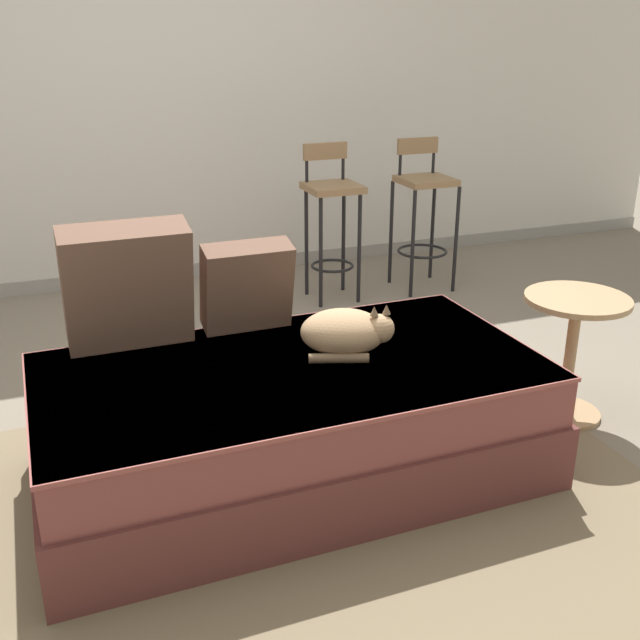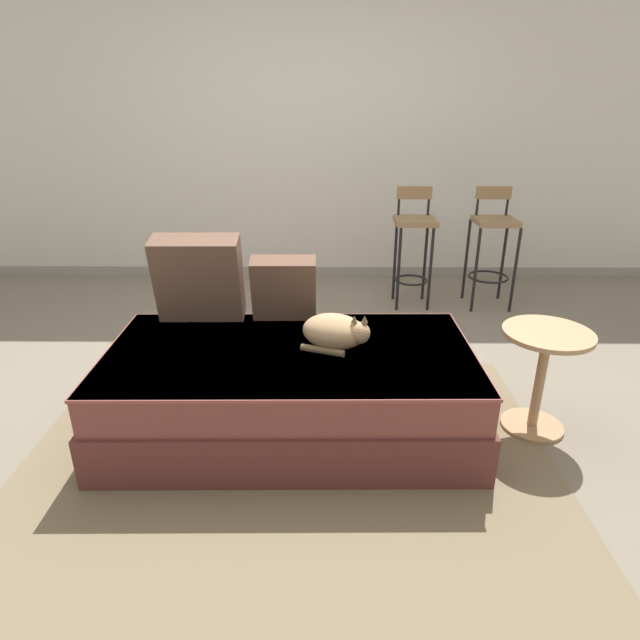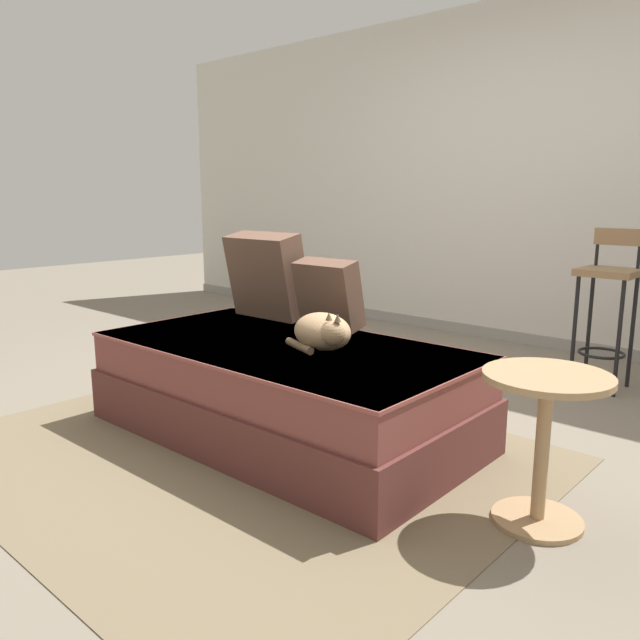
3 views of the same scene
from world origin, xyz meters
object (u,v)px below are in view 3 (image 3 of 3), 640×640
at_px(cat, 323,332).
at_px(bar_stool_near_window, 608,294).
at_px(side_table, 544,427).
at_px(throw_pillow_middle, 329,294).
at_px(couch, 283,389).
at_px(throw_pillow_corner, 267,275).

distance_m(cat, bar_stool_near_window, 1.93).
bearing_deg(side_table, throw_pillow_middle, 164.33).
height_order(cat, bar_stool_near_window, bar_stool_near_window).
bearing_deg(couch, throw_pillow_middle, 97.56).
height_order(couch, throw_pillow_corner, throw_pillow_corner).
xyz_separation_m(cat, side_table, (1.05, -0.01, -0.18)).
relative_size(couch, throw_pillow_middle, 5.01).
distance_m(bar_stool_near_window, side_table, 1.88).
distance_m(throw_pillow_corner, side_table, 1.86).
height_order(throw_pillow_corner, throw_pillow_middle, throw_pillow_corner).
distance_m(throw_pillow_middle, bar_stool_near_window, 1.73).
height_order(cat, side_table, cat).
relative_size(bar_stool_near_window, side_table, 1.72).
bearing_deg(throw_pillow_middle, couch, -82.44).
bearing_deg(bar_stool_near_window, couch, -115.82).
bearing_deg(throw_pillow_middle, side_table, -15.67).
height_order(bar_stool_near_window, side_table, bar_stool_near_window).
height_order(couch, bar_stool_near_window, bar_stool_near_window).
bearing_deg(cat, throw_pillow_middle, 128.07).
distance_m(throw_pillow_corner, throw_pillow_middle, 0.47).
xyz_separation_m(couch, throw_pillow_middle, (-0.05, 0.39, 0.41)).
bearing_deg(side_table, couch, -179.19).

